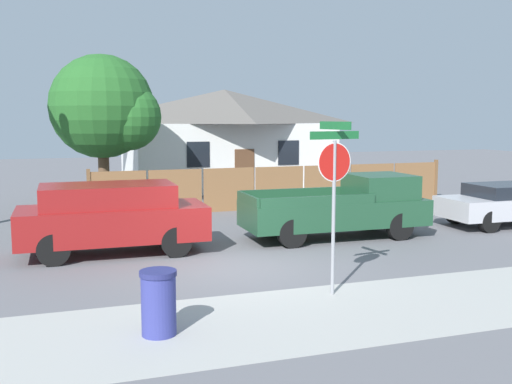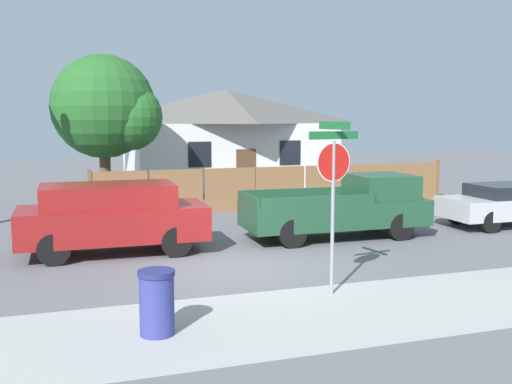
{
  "view_description": "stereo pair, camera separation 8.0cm",
  "coord_description": "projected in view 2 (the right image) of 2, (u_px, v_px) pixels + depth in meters",
  "views": [
    {
      "loc": [
        -4.01,
        -12.7,
        3.39
      ],
      "look_at": [
        0.65,
        0.85,
        1.6
      ],
      "focal_mm": 42.0,
      "sensor_mm": 36.0,
      "label": 1
    },
    {
      "loc": [
        -3.93,
        -12.73,
        3.39
      ],
      "look_at": [
        0.65,
        0.85,
        1.6
      ],
      "focal_mm": 42.0,
      "sensor_mm": 36.0,
      "label": 2
    }
  ],
  "objects": [
    {
      "name": "red_suv",
      "position": [
        112.0,
        216.0,
        14.86
      ],
      "size": [
        4.61,
        1.97,
        1.76
      ],
      "rotation": [
        0.0,
        0.0,
        -0.02
      ],
      "color": "maroon",
      "rests_on": "ground"
    },
    {
      "name": "orange_pickup",
      "position": [
        344.0,
        208.0,
        16.9
      ],
      "size": [
        5.22,
        1.97,
        1.77
      ],
      "rotation": [
        0.0,
        0.0,
        -0.02
      ],
      "color": "#1E472D",
      "rests_on": "ground"
    },
    {
      "name": "sidewalk_strip",
      "position": [
        303.0,
        316.0,
        10.25
      ],
      "size": [
        36.0,
        3.2,
        0.01
      ],
      "color": "#A3A39E",
      "rests_on": "ground"
    },
    {
      "name": "stop_sign",
      "position": [
        333.0,
        177.0,
        11.26
      ],
      "size": [
        1.09,
        0.98,
        3.31
      ],
      "rotation": [
        0.0,
        0.0,
        0.15
      ],
      "color": "gray",
      "rests_on": "ground"
    },
    {
      "name": "parked_sedan",
      "position": [
        508.0,
        204.0,
        18.75
      ],
      "size": [
        4.33,
        1.89,
        1.32
      ],
      "rotation": [
        0.0,
        0.0,
        -0.02
      ],
      "color": "#B7B7BC",
      "rests_on": "ground"
    },
    {
      "name": "house",
      "position": [
        226.0,
        137.0,
        29.26
      ],
      "size": [
        10.05,
        6.76,
        4.73
      ],
      "color": "white",
      "rests_on": "ground"
    },
    {
      "name": "ground_plane",
      "position": [
        241.0,
        267.0,
        13.64
      ],
      "size": [
        80.0,
        80.0,
        0.0
      ],
      "primitive_type": "plane",
      "color": "slate"
    },
    {
      "name": "oak_tree",
      "position": [
        109.0,
        109.0,
        21.59
      ],
      "size": [
        3.93,
        3.74,
        5.65
      ],
      "color": "brown",
      "rests_on": "ground"
    },
    {
      "name": "trash_bin",
      "position": [
        157.0,
        302.0,
        9.34
      ],
      "size": [
        0.58,
        0.58,
        1.03
      ],
      "color": "navy",
      "rests_on": "ground"
    },
    {
      "name": "wooden_fence",
      "position": [
        281.0,
        188.0,
        22.32
      ],
      "size": [
        13.86,
        0.12,
        1.67
      ],
      "color": "brown",
      "rests_on": "ground"
    }
  ]
}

